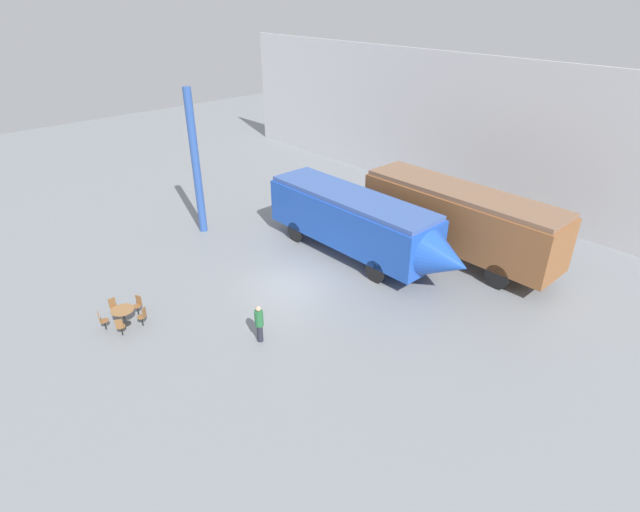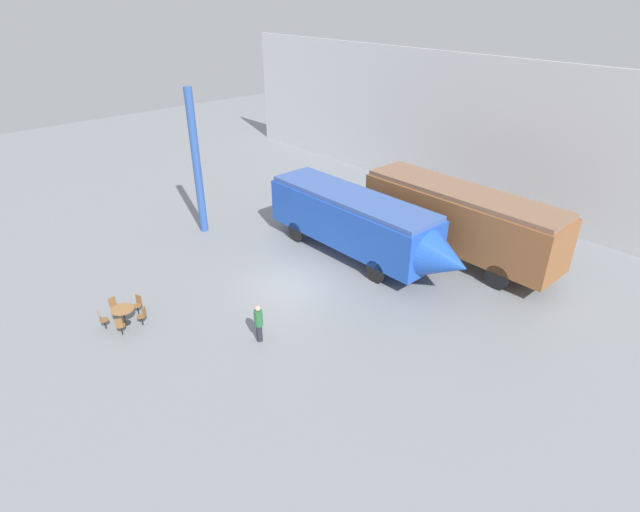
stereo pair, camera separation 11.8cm
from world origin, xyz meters
name	(u,v)px [view 1 (the left image)]	position (x,y,z in m)	size (l,w,h in m)	color
ground_plane	(289,285)	(0.00, 0.00, 0.00)	(80.00, 80.00, 0.00)	gray
backdrop_wall	(480,134)	(0.00, 15.26, 4.50)	(44.00, 0.15, 9.00)	silver
passenger_coach_wooden	(459,217)	(3.59, 8.19, 2.21)	(10.45, 2.71, 3.68)	brown
streamlined_locomotive	(361,223)	(0.34, 4.46, 1.97)	(11.80, 2.71, 3.27)	blue
cafe_table_near	(123,312)	(-2.22, -7.04, 0.59)	(0.93, 0.93, 0.73)	black
cafe_chair_0	(138,304)	(-2.54, -6.26, 0.51)	(0.38, 0.39, 0.87)	black
cafe_chair_1	(114,306)	(-3.06, -7.10, 0.51)	(0.36, 0.36, 0.87)	black
cafe_chair_2	(102,320)	(-2.42, -7.85, 0.51)	(0.36, 0.38, 0.87)	black
cafe_chair_3	(120,326)	(-1.51, -7.48, 0.51)	(0.40, 0.39, 0.87)	black
cafe_chair_4	(143,315)	(-1.58, -6.49, 0.51)	(0.41, 0.40, 0.87)	black
visitor_person	(259,322)	(2.50, -3.55, 0.89)	(0.34, 0.34, 1.65)	#262633
support_pillar	(196,164)	(-8.00, 0.17, 4.00)	(0.44, 0.44, 8.00)	#2D519E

